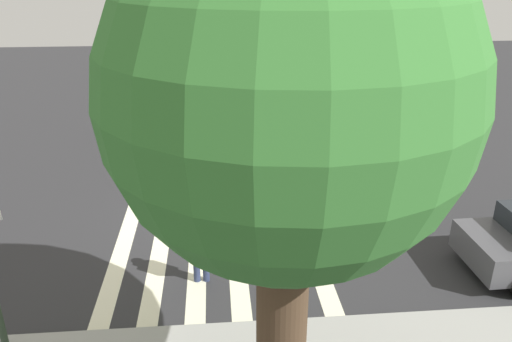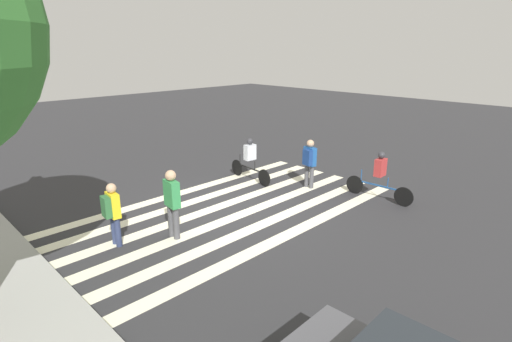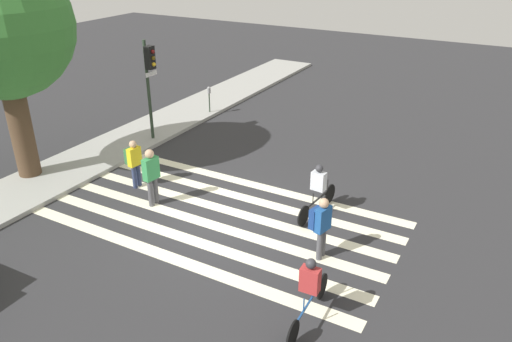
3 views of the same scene
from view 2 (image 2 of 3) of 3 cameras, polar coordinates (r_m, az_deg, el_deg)
ground_plane at (r=11.97m, az=-3.58°, el=-5.58°), size 60.00×60.00×0.00m
crosswalk_stripes at (r=11.97m, az=-3.58°, el=-5.56°), size 4.93×10.00×0.01m
pedestrian_adult_blue_shirt at (r=10.15m, az=-19.85°, el=-5.27°), size 0.46×0.39×1.59m
pedestrian_adult_tall_backpack at (r=10.14m, az=-11.88°, el=-4.11°), size 0.52×0.29×1.79m
pedestrian_child_with_backpack at (r=13.61m, az=7.62°, el=1.55°), size 0.50×0.46×1.68m
cyclist_mid_street at (r=14.26m, az=-0.87°, el=1.91°), size 2.18×0.42×1.57m
cyclist_near_curb at (r=13.05m, az=17.26°, el=-0.37°), size 2.26×0.41×1.57m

